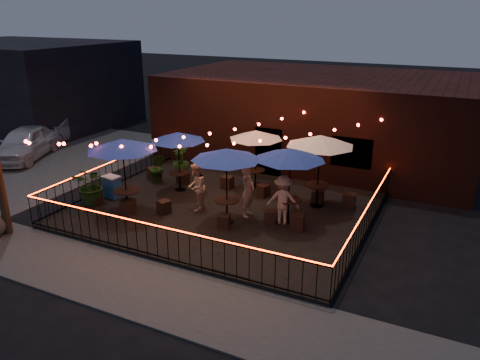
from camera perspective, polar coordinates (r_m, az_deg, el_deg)
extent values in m
plane|color=black|center=(15.21, -5.52, -6.65)|extent=(110.00, 110.00, 0.00)
cube|color=black|center=(16.74, -1.98, -3.68)|extent=(10.00, 8.00, 0.15)
cube|color=#403D3B|center=(12.91, -13.20, -12.23)|extent=(18.00, 2.50, 0.05)
cube|color=#403D3B|center=(25.64, -24.16, 2.85)|extent=(11.00, 12.00, 0.02)
cube|color=black|center=(22.91, 9.72, 7.62)|extent=(14.00, 8.00, 4.00)
cube|color=black|center=(19.90, 3.56, 3.32)|extent=(1.20, 0.24, 2.20)
cube|color=black|center=(18.76, 13.52, 3.35)|extent=(1.60, 0.24, 1.20)
cube|color=black|center=(32.82, -25.08, 10.62)|extent=(12.00, 9.00, 5.00)
cube|color=black|center=(13.64, -9.97, -9.10)|extent=(10.00, 0.04, 0.04)
cube|color=black|center=(13.23, -10.21, -5.61)|extent=(10.00, 0.04, 0.04)
cube|color=#FD2902|center=(13.21, -10.21, -5.49)|extent=(10.00, 0.03, 0.02)
cube|color=black|center=(19.39, -15.16, -0.53)|extent=(0.04, 8.00, 0.04)
cube|color=black|center=(19.09, -15.40, 2.05)|extent=(0.04, 8.00, 0.04)
cube|color=#FD2902|center=(19.08, -15.41, 2.14)|extent=(0.03, 8.00, 0.02)
cube|color=black|center=(15.19, 15.03, -6.35)|extent=(0.04, 8.00, 0.04)
cube|color=black|center=(14.82, 15.35, -3.15)|extent=(0.04, 8.00, 0.04)
cube|color=#FD2902|center=(14.81, 15.36, -3.05)|extent=(0.03, 8.00, 0.02)
cylinder|color=black|center=(16.82, -13.49, -3.80)|extent=(0.48, 0.48, 0.03)
cylinder|color=black|center=(16.67, -13.60, -2.58)|extent=(0.07, 0.07, 0.79)
cylinder|color=black|center=(16.53, -13.71, -1.29)|extent=(0.87, 0.87, 0.04)
cylinder|color=black|center=(16.36, -13.85, 0.35)|extent=(0.05, 0.05, 2.62)
cone|color=navy|center=(16.02, -14.19, 4.22)|extent=(3.08, 3.08, 0.38)
cylinder|color=black|center=(18.53, -7.30, -1.15)|extent=(0.42, 0.42, 0.03)
cylinder|color=black|center=(18.41, -7.34, -0.16)|extent=(0.06, 0.06, 0.69)
cylinder|color=black|center=(18.29, -7.39, 0.88)|extent=(0.77, 0.77, 0.04)
cylinder|color=black|center=(18.15, -7.45, 2.20)|extent=(0.04, 0.04, 2.30)
cone|color=navy|center=(17.88, -7.59, 5.28)|extent=(2.68, 2.68, 0.34)
cylinder|color=black|center=(15.70, -1.59, -4.99)|extent=(0.46, 0.46, 0.03)
cylinder|color=black|center=(15.55, -1.60, -3.75)|extent=(0.06, 0.06, 0.75)
cylinder|color=black|center=(15.40, -1.62, -2.44)|extent=(0.83, 0.83, 0.04)
cylinder|color=black|center=(15.22, -1.63, -0.77)|extent=(0.05, 0.05, 2.50)
cone|color=navy|center=(14.87, -1.67, 3.18)|extent=(2.75, 2.75, 0.36)
cylinder|color=black|center=(18.73, 1.87, -0.76)|extent=(0.42, 0.42, 0.03)
cylinder|color=black|center=(18.61, 1.88, 0.21)|extent=(0.06, 0.06, 0.68)
cylinder|color=black|center=(18.49, 1.89, 1.24)|extent=(0.76, 0.76, 0.04)
cylinder|color=black|center=(18.36, 1.90, 2.53)|extent=(0.04, 0.04, 2.28)
cone|color=silver|center=(18.09, 1.94, 5.55)|extent=(2.38, 2.38, 0.33)
cylinder|color=black|center=(15.81, 5.86, -4.91)|extent=(0.46, 0.46, 0.03)
cylinder|color=black|center=(15.66, 5.90, -3.68)|extent=(0.06, 0.06, 0.75)
cylinder|color=black|center=(15.51, 5.95, -2.37)|extent=(0.83, 0.83, 0.04)
cylinder|color=black|center=(15.34, 6.02, -0.72)|extent=(0.05, 0.05, 2.50)
cone|color=navy|center=(14.99, 6.17, 3.19)|extent=(2.36, 2.36, 0.36)
cylinder|color=black|center=(17.13, 9.29, -3.06)|extent=(0.48, 0.48, 0.03)
cylinder|color=black|center=(16.98, 9.36, -1.86)|extent=(0.06, 0.06, 0.78)
cylinder|color=black|center=(16.84, 9.44, -0.60)|extent=(0.87, 0.87, 0.04)
cylinder|color=black|center=(16.68, 9.54, 1.00)|extent=(0.05, 0.05, 2.60)
cone|color=silver|center=(16.35, 9.76, 4.77)|extent=(2.79, 2.79, 0.38)
cube|color=black|center=(17.76, -17.20, -2.16)|extent=(0.38, 0.38, 0.44)
cube|color=black|center=(16.66, -13.49, -3.15)|extent=(0.51, 0.51, 0.51)
cube|color=black|center=(19.84, -10.49, 0.82)|extent=(0.50, 0.50, 0.49)
cube|color=black|center=(19.21, -6.97, 0.37)|extent=(0.53, 0.53, 0.49)
cube|color=black|center=(16.46, -9.25, -3.24)|extent=(0.50, 0.50, 0.45)
cube|color=black|center=(15.19, -1.96, -5.04)|extent=(0.46, 0.46, 0.44)
cube|color=black|center=(18.49, -1.56, -0.29)|extent=(0.42, 0.42, 0.48)
cube|color=black|center=(17.69, 2.86, -1.29)|extent=(0.49, 0.49, 0.46)
cube|color=black|center=(15.55, 3.74, -4.48)|extent=(0.46, 0.46, 0.43)
cube|color=black|center=(15.15, 6.97, -5.11)|extent=(0.51, 0.51, 0.51)
cube|color=black|center=(17.31, 9.46, -2.05)|extent=(0.41, 0.41, 0.47)
cube|color=black|center=(17.14, 13.15, -2.45)|extent=(0.48, 0.48, 0.51)
imported|color=#D9A58B|center=(15.78, 0.94, -1.42)|extent=(0.44, 0.65, 1.77)
imported|color=tan|center=(16.35, -5.39, -0.85)|extent=(0.86, 0.98, 1.71)
imported|color=tan|center=(15.33, 5.26, -2.41)|extent=(1.18, 0.85, 1.65)
imported|color=#143511|center=(17.65, -17.57, -0.64)|extent=(1.45, 1.31, 1.42)
imported|color=#183F10|center=(19.33, -9.96, 1.49)|extent=(0.78, 0.68, 1.22)
imported|color=#11370C|center=(20.14, -7.26, 2.45)|extent=(0.87, 0.87, 1.26)
cube|color=#1E5DAD|center=(18.21, -15.34, -0.84)|extent=(0.64, 0.48, 0.79)
cube|color=silver|center=(18.07, -15.46, 0.38)|extent=(0.68, 0.53, 0.05)
imported|color=silver|center=(24.90, -24.72, 4.13)|extent=(3.42, 4.87, 1.54)
imported|color=#AAABB3|center=(27.78, -21.12, 5.98)|extent=(2.39, 4.53, 1.42)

